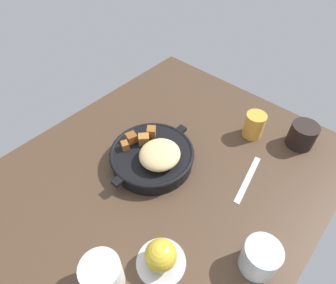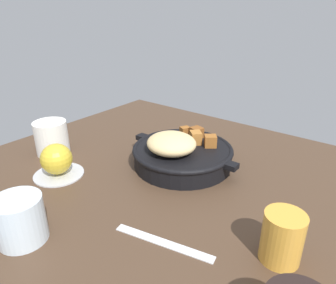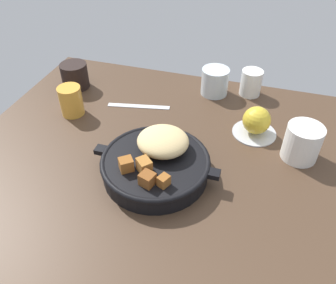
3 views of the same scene
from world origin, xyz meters
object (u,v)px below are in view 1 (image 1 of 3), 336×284
(cast_iron_skillet, at_px, (153,156))
(ceramic_mug_white, at_px, (103,275))
(red_apple, at_px, (161,255))
(juice_glass_amber, at_px, (254,125))
(butter_knife, at_px, (248,179))
(water_glass_short, at_px, (260,258))
(coffee_mug_dark, at_px, (302,135))

(cast_iron_skillet, bearing_deg, ceramic_mug_white, 26.24)
(red_apple, relative_size, juice_glass_amber, 0.86)
(butter_knife, distance_m, water_glass_short, 0.23)
(coffee_mug_dark, relative_size, water_glass_short, 1.00)
(cast_iron_skillet, relative_size, red_apple, 4.06)
(juice_glass_amber, bearing_deg, coffee_mug_dark, 114.94)
(coffee_mug_dark, bearing_deg, juice_glass_amber, -65.06)
(cast_iron_skillet, height_order, butter_knife, cast_iron_skillet)
(red_apple, height_order, ceramic_mug_white, ceramic_mug_white)
(juice_glass_amber, xyz_separation_m, coffee_mug_dark, (-0.06, 0.13, -0.00))
(ceramic_mug_white, bearing_deg, red_apple, 151.20)
(coffee_mug_dark, bearing_deg, butter_knife, -11.88)
(water_glass_short, bearing_deg, butter_knife, -144.88)
(cast_iron_skillet, distance_m, coffee_mug_dark, 0.45)
(coffee_mug_dark, distance_m, water_glass_short, 0.41)
(butter_knife, bearing_deg, red_apple, -16.07)
(butter_knife, bearing_deg, juice_glass_amber, -164.04)
(red_apple, xyz_separation_m, ceramic_mug_white, (0.11, -0.06, 0.00))
(butter_knife, relative_size, ceramic_mug_white, 2.04)
(ceramic_mug_white, bearing_deg, juice_glass_amber, 179.63)
(cast_iron_skillet, distance_m, ceramic_mug_white, 0.33)
(ceramic_mug_white, bearing_deg, cast_iron_skillet, -153.76)
(coffee_mug_dark, xyz_separation_m, ceramic_mug_white, (0.65, -0.13, 0.01))
(juice_glass_amber, relative_size, water_glass_short, 1.02)
(cast_iron_skillet, bearing_deg, water_glass_short, 81.20)
(juice_glass_amber, xyz_separation_m, water_glass_short, (0.35, 0.21, -0.00))
(water_glass_short, bearing_deg, red_apple, -49.61)
(juice_glass_amber, relative_size, ceramic_mug_white, 0.94)
(butter_knife, distance_m, coffee_mug_dark, 0.23)
(cast_iron_skillet, relative_size, juice_glass_amber, 3.50)
(water_glass_short, bearing_deg, juice_glass_amber, -148.30)
(coffee_mug_dark, height_order, ceramic_mug_white, ceramic_mug_white)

